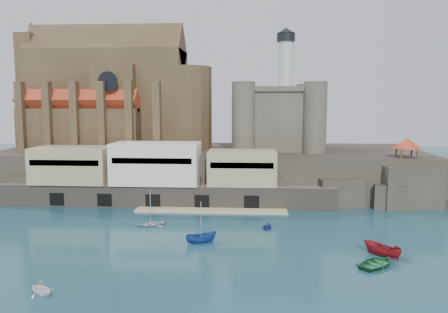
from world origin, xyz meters
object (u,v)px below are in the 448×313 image
(boat_1, at_px, (41,294))
(pavilion, at_px, (407,145))
(boat_2, at_px, (201,242))
(church, at_px, (116,99))
(castle_keep, at_px, (277,115))

(boat_1, bearing_deg, pavilion, -19.70)
(boat_1, xyz_separation_m, boat_2, (15.91, 19.12, 0.00))
(church, bearing_deg, castle_keep, -1.11)
(pavilion, bearing_deg, boat_1, -140.09)
(boat_1, relative_size, boat_2, 0.71)
(church, relative_size, boat_2, 9.61)
(castle_keep, bearing_deg, boat_1, -115.74)
(castle_keep, distance_m, boat_1, 70.81)
(boat_1, bearing_deg, castle_keep, 4.64)
(pavilion, relative_size, boat_2, 1.31)
(boat_2, bearing_deg, church, 11.68)
(church, xyz_separation_m, boat_1, (10.50, -62.39, -22.13))
(pavilion, relative_size, boat_1, 1.84)
(pavilion, height_order, boat_2, pavilion)
(pavilion, height_order, boat_1, pavilion)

